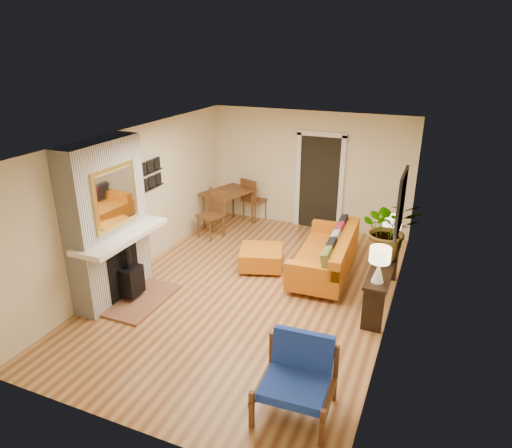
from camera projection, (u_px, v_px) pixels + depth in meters
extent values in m
plane|color=#BA8447|center=(251.00, 291.00, 7.77)|extent=(6.50, 6.50, 0.00)
plane|color=white|center=(251.00, 139.00, 6.80)|extent=(6.50, 6.50, 0.00)
plane|color=beige|center=(309.00, 170.00, 10.07)|extent=(4.50, 0.00, 4.50)
plane|color=beige|center=(121.00, 329.00, 4.50)|extent=(4.50, 0.00, 4.50)
plane|color=beige|center=(135.00, 202.00, 8.09)|extent=(0.00, 6.50, 6.50)
plane|color=beige|center=(396.00, 242.00, 6.48)|extent=(0.00, 6.50, 6.50)
cube|color=black|center=(319.00, 183.00, 10.04)|extent=(0.88, 0.06, 2.10)
cube|color=white|center=(298.00, 181.00, 10.21)|extent=(0.10, 0.08, 2.18)
cube|color=white|center=(341.00, 186.00, 9.86)|extent=(0.10, 0.08, 2.18)
cube|color=white|center=(322.00, 134.00, 9.63)|extent=(1.08, 0.08, 0.10)
cube|color=black|center=(401.00, 203.00, 6.66)|extent=(0.04, 0.85, 0.95)
cube|color=slate|center=(399.00, 203.00, 6.67)|extent=(0.01, 0.70, 0.80)
cube|color=black|center=(148.00, 190.00, 8.33)|extent=(0.06, 0.95, 0.02)
cube|color=black|center=(146.00, 174.00, 8.22)|extent=(0.06, 0.95, 0.02)
cube|color=white|center=(102.00, 189.00, 6.95)|extent=(0.42, 1.50, 1.48)
cube|color=white|center=(112.00, 265.00, 7.44)|extent=(0.42, 1.50, 1.12)
cube|color=white|center=(121.00, 236.00, 7.14)|extent=(0.60, 1.68, 0.08)
cube|color=black|center=(124.00, 273.00, 7.40)|extent=(0.03, 0.72, 0.78)
cube|color=brown|center=(142.00, 300.00, 7.45)|extent=(0.75, 1.30, 0.04)
cube|color=black|center=(130.00, 280.00, 7.40)|extent=(0.30, 0.36, 0.48)
cylinder|color=black|center=(128.00, 256.00, 7.24)|extent=(0.10, 0.10, 0.40)
cube|color=gold|center=(115.00, 197.00, 6.91)|extent=(0.04, 0.95, 0.95)
cube|color=silver|center=(116.00, 197.00, 6.91)|extent=(0.01, 0.82, 0.82)
cylinder|color=silver|center=(291.00, 291.00, 7.65)|extent=(0.04, 0.04, 0.10)
cylinder|color=silver|center=(333.00, 299.00, 7.43)|extent=(0.04, 0.04, 0.10)
cylinder|color=silver|center=(316.00, 247.00, 9.30)|extent=(0.04, 0.04, 0.10)
cylinder|color=silver|center=(351.00, 252.00, 9.08)|extent=(0.04, 0.04, 0.10)
cube|color=orange|center=(324.00, 260.00, 8.29)|extent=(1.02, 2.17, 0.30)
cube|color=orange|center=(345.00, 246.00, 8.06)|extent=(0.31, 2.14, 0.35)
cube|color=orange|center=(312.00, 271.00, 7.35)|extent=(0.92, 0.23, 0.20)
cube|color=orange|center=(335.00, 228.00, 9.05)|extent=(0.92, 0.23, 0.20)
cube|color=brown|center=(328.00, 262.00, 7.38)|extent=(0.22, 0.42, 0.42)
cube|color=black|center=(333.00, 252.00, 7.73)|extent=(0.22, 0.42, 0.42)
cube|color=gray|center=(337.00, 243.00, 8.08)|extent=(0.22, 0.42, 0.42)
cube|color=maroon|center=(341.00, 235.00, 8.39)|extent=(0.22, 0.42, 0.42)
cube|color=black|center=(345.00, 227.00, 8.75)|extent=(0.22, 0.42, 0.42)
cylinder|color=silver|center=(243.00, 274.00, 8.27)|extent=(0.05, 0.05, 0.06)
cylinder|color=silver|center=(277.00, 275.00, 8.23)|extent=(0.05, 0.05, 0.06)
cylinder|color=silver|center=(246.00, 258.00, 8.85)|extent=(0.05, 0.05, 0.06)
cylinder|color=silver|center=(278.00, 260.00, 8.81)|extent=(0.05, 0.05, 0.06)
cube|color=orange|center=(261.00, 257.00, 8.47)|extent=(0.97, 0.97, 0.33)
cube|color=brown|center=(262.00, 382.00, 5.22)|extent=(0.10, 0.81, 0.05)
cube|color=brown|center=(252.00, 409.00, 4.94)|extent=(0.06, 0.06, 0.47)
cube|color=brown|center=(272.00, 359.00, 5.51)|extent=(0.06, 0.06, 0.75)
cube|color=brown|center=(329.00, 398.00, 4.98)|extent=(0.10, 0.81, 0.05)
cube|color=brown|center=(322.00, 428.00, 4.70)|extent=(0.06, 0.06, 0.47)
cube|color=brown|center=(336.00, 373.00, 5.27)|extent=(0.06, 0.06, 0.75)
cube|color=#1D43B1|center=(295.00, 385.00, 5.07)|extent=(0.75, 0.71, 0.11)
cube|color=#1D43B1|center=(303.00, 349.00, 5.26)|extent=(0.72, 0.22, 0.44)
cube|color=brown|center=(228.00, 192.00, 10.21)|extent=(1.08, 1.29, 0.04)
cylinder|color=brown|center=(204.00, 212.00, 10.22)|extent=(0.06, 0.06, 0.79)
cylinder|color=brown|center=(223.00, 218.00, 9.84)|extent=(0.06, 0.06, 0.79)
cylinder|color=brown|center=(233.00, 202.00, 10.88)|extent=(0.06, 0.06, 0.79)
cylinder|color=brown|center=(252.00, 207.00, 10.50)|extent=(0.06, 0.06, 0.79)
cube|color=brown|center=(210.00, 216.00, 9.73)|extent=(0.59, 0.59, 0.04)
cube|color=brown|center=(217.00, 201.00, 9.78)|extent=(0.45, 0.19, 0.51)
cylinder|color=brown|center=(198.00, 227.00, 9.80)|extent=(0.04, 0.04, 0.48)
cylinder|color=brown|center=(210.00, 231.00, 9.57)|extent=(0.04, 0.04, 0.48)
cylinder|color=brown|center=(211.00, 222.00, 10.07)|extent=(0.04, 0.04, 0.48)
cylinder|color=brown|center=(223.00, 226.00, 9.84)|extent=(0.04, 0.04, 0.48)
cube|color=brown|center=(255.00, 199.00, 10.72)|extent=(0.59, 0.59, 0.04)
cube|color=brown|center=(248.00, 190.00, 10.47)|extent=(0.45, 0.19, 0.51)
cylinder|color=brown|center=(244.00, 210.00, 10.80)|extent=(0.04, 0.04, 0.48)
cylinder|color=brown|center=(255.00, 213.00, 10.57)|extent=(0.04, 0.04, 0.48)
cylinder|color=brown|center=(254.00, 206.00, 11.06)|extent=(0.04, 0.04, 0.48)
cylinder|color=brown|center=(266.00, 209.00, 10.83)|extent=(0.04, 0.04, 0.48)
cube|color=black|center=(384.00, 264.00, 7.15)|extent=(0.34, 1.85, 0.05)
cube|color=black|center=(372.00, 311.00, 6.56)|extent=(0.30, 0.04, 0.68)
cube|color=black|center=(389.00, 262.00, 8.02)|extent=(0.30, 0.04, 0.68)
cone|color=white|center=(378.00, 272.00, 6.52)|extent=(0.18, 0.18, 0.30)
cylinder|color=white|center=(379.00, 261.00, 6.45)|extent=(0.03, 0.03, 0.06)
cylinder|color=#FFEABF|center=(380.00, 255.00, 6.41)|extent=(0.30, 0.30, 0.22)
cone|color=white|center=(391.00, 238.00, 7.66)|extent=(0.18, 0.18, 0.30)
cylinder|color=white|center=(392.00, 228.00, 7.59)|extent=(0.03, 0.03, 0.06)
cylinder|color=#FFEABF|center=(392.00, 223.00, 7.55)|extent=(0.30, 0.30, 0.22)
imported|color=#1E5919|center=(389.00, 229.00, 7.16)|extent=(1.10, 1.04, 0.98)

